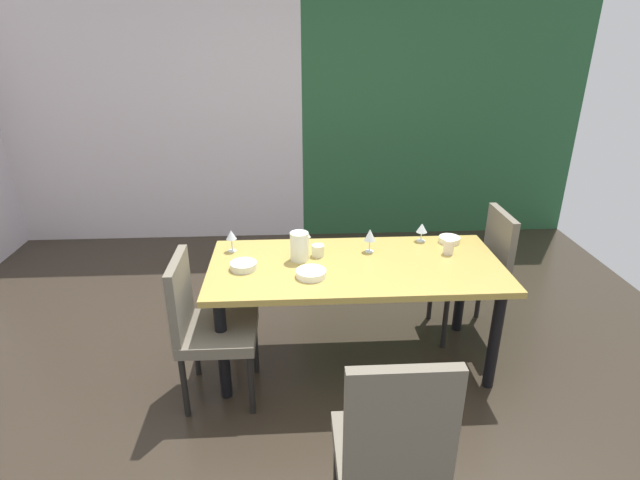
# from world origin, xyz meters

# --- Properties ---
(ground_plane) EXTENTS (5.89, 5.35, 0.02)m
(ground_plane) POSITION_xyz_m (0.00, 0.00, -0.01)
(ground_plane) COLOR #2E271D
(back_panel_interior) EXTENTS (3.04, 0.10, 2.67)m
(back_panel_interior) POSITION_xyz_m (-1.43, 2.62, 1.33)
(back_panel_interior) COLOR silver
(back_panel_interior) RESTS_ON ground_plane
(garden_window_panel) EXTENTS (2.86, 0.10, 2.67)m
(garden_window_panel) POSITION_xyz_m (1.52, 2.62, 1.33)
(garden_window_panel) COLOR #275633
(garden_window_panel) RESTS_ON ground_plane
(dining_table) EXTENTS (1.84, 0.84, 0.72)m
(dining_table) POSITION_xyz_m (0.37, 0.33, 0.64)
(dining_table) COLOR #B39647
(dining_table) RESTS_ON ground_plane
(chair_right_far) EXTENTS (0.44, 0.44, 0.94)m
(chair_right_far) POSITION_xyz_m (1.29, 0.62, 0.52)
(chair_right_far) COLOR #696153
(chair_right_far) RESTS_ON ground_plane
(chair_head_near) EXTENTS (0.44, 0.44, 1.03)m
(chair_head_near) POSITION_xyz_m (0.35, -1.00, 0.55)
(chair_head_near) COLOR #696153
(chair_head_near) RESTS_ON ground_plane
(chair_left_near) EXTENTS (0.45, 0.44, 0.92)m
(chair_left_near) POSITION_xyz_m (-0.55, 0.04, 0.51)
(chair_left_near) COLOR #696153
(chair_left_near) RESTS_ON ground_plane
(wine_glass_right) EXTENTS (0.08, 0.08, 0.13)m
(wine_glass_right) POSITION_xyz_m (0.87, 0.67, 0.82)
(wine_glass_right) COLOR silver
(wine_glass_right) RESTS_ON dining_table
(wine_glass_left) EXTENTS (0.07, 0.07, 0.16)m
(wine_glass_left) POSITION_xyz_m (0.48, 0.52, 0.84)
(wine_glass_left) COLOR silver
(wine_glass_left) RESTS_ON dining_table
(wine_glass_near_shelf) EXTENTS (0.07, 0.07, 0.15)m
(wine_glass_near_shelf) POSITION_xyz_m (-0.43, 0.57, 0.84)
(wine_glass_near_shelf) COLOR silver
(wine_glass_near_shelf) RESTS_ON dining_table
(serving_bowl_rear) EXTENTS (0.18, 0.18, 0.04)m
(serving_bowl_rear) POSITION_xyz_m (0.08, 0.18, 0.74)
(serving_bowl_rear) COLOR white
(serving_bowl_rear) RESTS_ON dining_table
(serving_bowl_north) EXTENTS (0.17, 0.17, 0.04)m
(serving_bowl_north) POSITION_xyz_m (-0.33, 0.30, 0.75)
(serving_bowl_north) COLOR silver
(serving_bowl_north) RESTS_ON dining_table
(serving_bowl_east) EXTENTS (0.15, 0.15, 0.04)m
(serving_bowl_east) POSITION_xyz_m (1.06, 0.64, 0.74)
(serving_bowl_east) COLOR #EFEACD
(serving_bowl_east) RESTS_ON dining_table
(cup_front) EXTENTS (0.07, 0.07, 0.10)m
(cup_front) POSITION_xyz_m (0.99, 0.45, 0.77)
(cup_front) COLOR beige
(cup_front) RESTS_ON dining_table
(cup_center) EXTENTS (0.08, 0.08, 0.08)m
(cup_center) POSITION_xyz_m (0.14, 0.47, 0.76)
(cup_center) COLOR beige
(cup_center) RESTS_ON dining_table
(pitcher_south) EXTENTS (0.13, 0.12, 0.19)m
(pitcher_south) POSITION_xyz_m (0.02, 0.42, 0.82)
(pitcher_south) COLOR white
(pitcher_south) RESTS_ON dining_table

